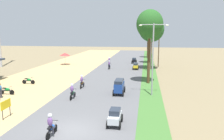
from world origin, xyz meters
TOP-DOWN VIEW (x-y plane):
  - ground_plane at (0.00, 0.00)m, footprint 180.00×180.00m
  - road_strip at (0.00, 0.00)m, footprint 9.00×140.00m
  - median_strip at (5.70, 0.00)m, footprint 2.40×140.00m
  - parked_motorbike_second at (-10.28, 7.91)m, footprint 1.80×0.54m
  - parked_motorbike_third at (-10.52, 13.11)m, footprint 1.80×0.54m
  - street_signboard at (-6.11, 1.52)m, footprint 0.06×1.30m
  - vendor_umbrella at (-12.01, 31.11)m, footprint 2.20×2.20m
  - pedestrian_on_shoulder at (-10.18, 6.68)m, footprint 0.43×0.39m
  - median_tree_nearest at (5.46, 16.10)m, footprint 3.53×3.53m
  - median_tree_second at (5.95, 28.00)m, footprint 4.61×4.61m
  - median_tree_third at (5.79, 35.81)m, footprint 3.03×3.03m
  - median_tree_fourth at (5.45, 46.86)m, footprint 3.07×3.07m
  - streetlamp_near at (5.80, 10.06)m, footprint 3.16×0.20m
  - streetlamp_mid at (5.80, 25.17)m, footprint 3.16×0.20m
  - streetlamp_far at (5.80, 38.53)m, footprint 3.16×0.20m
  - streetlamp_farthest at (5.80, 52.98)m, footprint 3.16×0.20m
  - utility_pole_near at (7.54, 31.16)m, footprint 1.80×0.20m
  - car_hatchback_silver at (2.87, 1.47)m, footprint 1.04×2.00m
  - car_van_blue at (2.17, 9.96)m, footprint 1.19×2.41m
  - car_sedan_yellow at (3.22, 27.33)m, footprint 1.10×2.26m
  - car_sedan_black at (2.48, 35.69)m, footprint 1.10×2.26m
  - motorbike_foreground_rider at (-1.09, -1.11)m, footprint 0.54×1.80m
  - motorbike_ahead_second at (-2.45, 7.39)m, footprint 0.54×1.80m
  - motorbike_ahead_third at (-2.77, 12.07)m, footprint 0.54×1.80m
  - motorbike_ahead_fourth at (-1.72, 26.75)m, footprint 0.54×1.80m
  - motorbike_ahead_fifth at (-2.66, 32.41)m, footprint 0.54×1.80m

SIDE VIEW (x-z plane):
  - ground_plane at x=0.00m, z-range 0.00..0.00m
  - median_strip at x=5.70m, z-range 0.00..0.06m
  - road_strip at x=0.00m, z-range 0.00..0.08m
  - parked_motorbike_second at x=-10.28m, z-range 0.08..1.02m
  - parked_motorbike_third at x=-10.52m, z-range 0.08..1.02m
  - car_sedan_yellow at x=3.22m, z-range 0.15..1.34m
  - car_sedan_black at x=2.48m, z-range 0.15..1.34m
  - car_hatchback_silver at x=2.87m, z-range 0.13..1.36m
  - motorbike_foreground_rider at x=-1.09m, z-range 0.03..1.69m
  - motorbike_ahead_second at x=-2.45m, z-range 0.03..1.69m
  - motorbike_ahead_third at x=-2.77m, z-range 0.03..1.69m
  - motorbike_ahead_fourth at x=-1.72m, z-range 0.03..1.69m
  - motorbike_ahead_fifth at x=-2.66m, z-range 0.03..1.69m
  - pedestrian_on_shoulder at x=-10.18m, z-range 0.15..1.77m
  - car_van_blue at x=2.17m, z-range 0.19..1.86m
  - street_signboard at x=-6.11m, z-range 0.36..1.86m
  - vendor_umbrella at x=-12.01m, z-range 1.05..3.57m
  - streetlamp_mid at x=5.80m, z-range 0.65..7.88m
  - streetlamp_near at x=5.80m, z-range 0.66..8.52m
  - streetlamp_farthest at x=5.80m, z-range 0.66..8.56m
  - utility_pole_near at x=7.54m, z-range 0.19..9.10m
  - streetlamp_far at x=5.80m, z-range 0.66..8.68m
  - median_tree_fourth at x=5.45m, z-range 2.55..10.57m
  - median_tree_second at x=5.95m, z-range 2.59..12.35m
  - median_tree_third at x=5.79m, z-range 2.93..12.20m
  - median_tree_nearest at x=5.46m, z-range 2.99..12.87m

